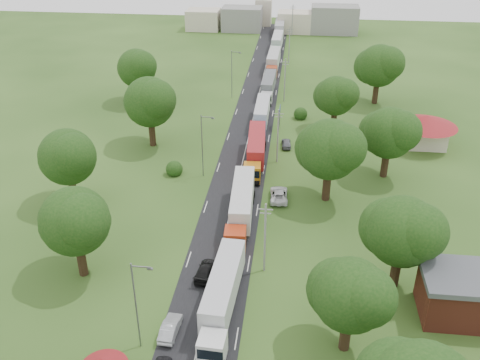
# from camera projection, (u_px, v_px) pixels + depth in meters

# --- Properties ---
(ground) EXTENTS (260.00, 260.00, 0.00)m
(ground) POSITION_uv_depth(u_px,v_px,m) (225.00, 233.00, 68.54)
(ground) COLOR #254115
(ground) RESTS_ON ground
(road) EXTENTS (8.00, 200.00, 0.04)m
(road) POSITION_uv_depth(u_px,v_px,m) (242.00, 163.00, 85.96)
(road) COLOR black
(road) RESTS_ON ground
(info_sign) EXTENTS (0.12, 3.10, 4.10)m
(info_sign) POSITION_uv_depth(u_px,v_px,m) (280.00, 113.00, 97.06)
(info_sign) COLOR slate
(info_sign) RESTS_ON ground
(pole_1) EXTENTS (1.60, 0.24, 9.00)m
(pole_1) POSITION_uv_depth(u_px,v_px,m) (265.00, 237.00, 59.65)
(pole_1) COLOR gray
(pole_1) RESTS_ON ground
(pole_2) EXTENTS (1.60, 0.24, 9.00)m
(pole_2) POSITION_uv_depth(u_px,v_px,m) (278.00, 135.00, 84.03)
(pole_2) COLOR gray
(pole_2) RESTS_ON ground
(pole_3) EXTENTS (1.60, 0.24, 9.00)m
(pole_3) POSITION_uv_depth(u_px,v_px,m) (285.00, 79.00, 108.41)
(pole_3) COLOR gray
(pole_3) RESTS_ON ground
(pole_4) EXTENTS (1.60, 0.24, 9.00)m
(pole_4) POSITION_uv_depth(u_px,v_px,m) (289.00, 44.00, 132.79)
(pole_4) COLOR gray
(pole_4) RESTS_ON ground
(pole_5) EXTENTS (1.60, 0.24, 9.00)m
(pole_5) POSITION_uv_depth(u_px,v_px,m) (292.00, 20.00, 157.17)
(pole_5) COLOR gray
(pole_5) RESTS_ON ground
(lamp_0) EXTENTS (2.03, 0.22, 10.00)m
(lamp_0) POSITION_uv_depth(u_px,v_px,m) (137.00, 302.00, 48.99)
(lamp_0) COLOR slate
(lamp_0) RESTS_ON ground
(lamp_1) EXTENTS (2.03, 0.22, 10.00)m
(lamp_1) POSITION_uv_depth(u_px,v_px,m) (203.00, 143.00, 79.46)
(lamp_1) COLOR slate
(lamp_1) RESTS_ON ground
(lamp_2) EXTENTS (2.03, 0.22, 10.00)m
(lamp_2) POSITION_uv_depth(u_px,v_px,m) (232.00, 72.00, 109.94)
(lamp_2) COLOR slate
(lamp_2) RESTS_ON ground
(tree_2) EXTENTS (8.00, 8.00, 10.10)m
(tree_2) POSITION_uv_depth(u_px,v_px,m) (350.00, 294.00, 48.43)
(tree_2) COLOR #382616
(tree_2) RESTS_ON ground
(tree_3) EXTENTS (8.80, 8.80, 11.07)m
(tree_3) POSITION_uv_depth(u_px,v_px,m) (402.00, 231.00, 56.26)
(tree_3) COLOR #382616
(tree_3) RESTS_ON ground
(tree_4) EXTENTS (9.60, 9.60, 12.05)m
(tree_4) POSITION_uv_depth(u_px,v_px,m) (330.00, 149.00, 72.33)
(tree_4) COLOR #382616
(tree_4) RESTS_ON ground
(tree_5) EXTENTS (8.80, 8.80, 11.07)m
(tree_5) POSITION_uv_depth(u_px,v_px,m) (389.00, 133.00, 78.70)
(tree_5) COLOR #382616
(tree_5) RESTS_ON ground
(tree_6) EXTENTS (8.00, 8.00, 10.10)m
(tree_6) POSITION_uv_depth(u_px,v_px,m) (336.00, 96.00, 94.48)
(tree_6) COLOR #382616
(tree_6) RESTS_ON ground
(tree_7) EXTENTS (9.60, 9.60, 12.05)m
(tree_7) POSITION_uv_depth(u_px,v_px,m) (379.00, 65.00, 106.07)
(tree_7) COLOR #382616
(tree_7) RESTS_ON ground
(tree_10) EXTENTS (8.80, 8.80, 11.07)m
(tree_10) POSITION_uv_depth(u_px,v_px,m) (75.00, 220.00, 57.98)
(tree_10) COLOR #382616
(tree_10) RESTS_ON ground
(tree_11) EXTENTS (8.80, 8.80, 11.07)m
(tree_11) POSITION_uv_depth(u_px,v_px,m) (68.00, 156.00, 71.73)
(tree_11) COLOR #382616
(tree_11) RESTS_ON ground
(tree_12) EXTENTS (9.60, 9.60, 12.05)m
(tree_12) POSITION_uv_depth(u_px,v_px,m) (150.00, 102.00, 88.26)
(tree_12) COLOR #382616
(tree_12) RESTS_ON ground
(tree_13) EXTENTS (8.80, 8.80, 11.07)m
(tree_13) POSITION_uv_depth(u_px,v_px,m) (137.00, 68.00, 106.76)
(tree_13) COLOR #382616
(tree_13) RESTS_ON ground
(house_brick) EXTENTS (8.60, 6.60, 5.20)m
(house_brick) POSITION_uv_depth(u_px,v_px,m) (462.00, 295.00, 54.25)
(house_brick) COLOR maroon
(house_brick) RESTS_ON ground
(house_cream) EXTENTS (10.08, 10.08, 5.80)m
(house_cream) POSITION_uv_depth(u_px,v_px,m) (426.00, 126.00, 89.94)
(house_cream) COLOR beige
(house_cream) RESTS_ON ground
(distant_town) EXTENTS (52.00, 8.00, 8.00)m
(distant_town) POSITION_uv_depth(u_px,v_px,m) (277.00, 20.00, 162.57)
(distant_town) COLOR gray
(distant_town) RESTS_ON ground
(church) EXTENTS (5.00, 5.00, 12.30)m
(church) POSITION_uv_depth(u_px,v_px,m) (264.00, 8.00, 169.09)
(church) COLOR beige
(church) RESTS_ON ground
(truck_0) EXTENTS (3.25, 15.35, 4.24)m
(truck_0) POSITION_uv_depth(u_px,v_px,m) (222.00, 295.00, 54.74)
(truck_0) COLOR silver
(truck_0) RESTS_ON ground
(truck_1) EXTENTS (3.30, 15.71, 4.34)m
(truck_1) POSITION_uv_depth(u_px,v_px,m) (241.00, 206.00, 70.01)
(truck_1) COLOR #AE3213
(truck_1) RESTS_ON ground
(truck_2) EXTENTS (3.30, 15.42, 4.26)m
(truck_2) POSITION_uv_depth(u_px,v_px,m) (256.00, 150.00, 84.96)
(truck_2) COLOR #BD7616
(truck_2) RESTS_ON ground
(truck_3) EXTENTS (2.47, 13.91, 3.86)m
(truck_3) POSITION_uv_depth(u_px,v_px,m) (262.00, 114.00, 98.78)
(truck_3) COLOR #1C53AD
(truck_3) RESTS_ON ground
(truck_4) EXTENTS (2.66, 13.83, 3.83)m
(truck_4) POSITION_uv_depth(u_px,v_px,m) (268.00, 86.00, 112.84)
(truck_4) COLOR #BDBDBD
(truck_4) RESTS_ON ground
(truck_5) EXTENTS (2.79, 15.09, 4.18)m
(truck_5) POSITION_uv_depth(u_px,v_px,m) (273.00, 61.00, 128.14)
(truck_5) COLOR #A13718
(truck_5) RESTS_ON ground
(truck_6) EXTENTS (2.70, 14.53, 4.02)m
(truck_6) POSITION_uv_depth(u_px,v_px,m) (277.00, 43.00, 143.83)
(truck_6) COLOR #235F2C
(truck_6) RESTS_ON ground
(truck_7) EXTENTS (2.79, 15.17, 4.20)m
(truck_7) POSITION_uv_depth(u_px,v_px,m) (279.00, 29.00, 157.48)
(truck_7) COLOR silver
(truck_7) RESTS_ON ground
(car_lane_mid) EXTENTS (1.72, 4.35, 1.41)m
(car_lane_mid) POSITION_uv_depth(u_px,v_px,m) (170.00, 328.00, 52.83)
(car_lane_mid) COLOR #A4A7AC
(car_lane_mid) RESTS_ON ground
(car_lane_rear) EXTENTS (2.48, 5.02, 1.40)m
(car_lane_rear) POSITION_uv_depth(u_px,v_px,m) (206.00, 271.00, 60.69)
(car_lane_rear) COLOR black
(car_lane_rear) RESTS_ON ground
(car_verge_near) EXTENTS (2.68, 5.36, 1.46)m
(car_verge_near) POSITION_uv_depth(u_px,v_px,m) (279.00, 195.00, 75.65)
(car_verge_near) COLOR white
(car_verge_near) RESTS_ON ground
(car_verge_far) EXTENTS (1.86, 3.99, 1.32)m
(car_verge_far) POSITION_uv_depth(u_px,v_px,m) (286.00, 143.00, 90.98)
(car_verge_far) COLOR slate
(car_verge_far) RESTS_ON ground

